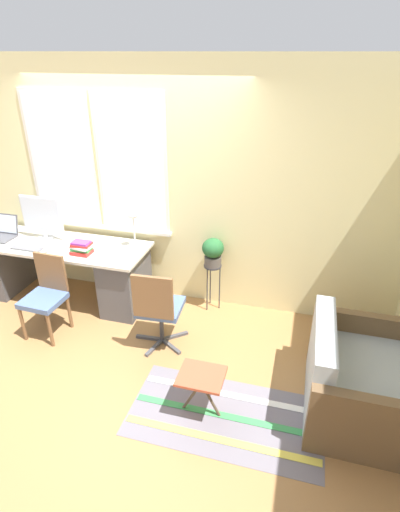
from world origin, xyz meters
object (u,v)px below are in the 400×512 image
desk_chair_wooden (46,294)px  laptop (1,233)px  book_stack (81,248)px  couch_loveseat (355,382)px  desk_lamp (133,222)px  office_chair_swivel (158,308)px  potted_plant (213,251)px  monitor (42,216)px  plant_stand (213,272)px  keyboard (27,248)px  mouse (48,250)px  folding_stool (201,379)px

desk_chair_wooden → laptop: bearing=150.0°
book_stack → couch_loveseat: book_stack is taller
desk_lamp → book_stack: (-0.50, -0.31, -0.23)m
office_chair_swivel → potted_plant: 0.93m
monitor → office_chair_swivel: monitor is taller
book_stack → desk_chair_wooden: bearing=-112.1°
laptop → book_stack: (1.15, -0.14, 0.01)m
laptop → couch_loveseat: (4.02, -0.86, -0.51)m
laptop → plant_stand: (2.53, 0.27, -0.30)m
keyboard → potted_plant: (2.03, 0.47, 0.01)m
keyboard → couch_loveseat: bearing=-10.6°
laptop → couch_loveseat: size_ratio=0.31×
plant_stand → mouse: bearing=-165.3°
book_stack → potted_plant: 1.44m
laptop → book_stack: size_ratio=1.44×
office_chair_swivel → couch_loveseat: bearing=166.6°
couch_loveseat → potted_plant: bearing=52.8°
book_stack → folding_stool: (1.66, -1.12, -0.42)m
laptop → desk_lamp: bearing=5.8°
desk_chair_wooden → keyboard: bearing=141.2°
monitor → mouse: monitor is taller
desk_chair_wooden → monitor: bearing=123.6°
couch_loveseat → desk_chair_wooden: bearing=85.3°
desk_lamp → office_chair_swivel: (0.53, -0.71, -0.56)m
mouse → office_chair_swivel: size_ratio=0.08×
desk_chair_wooden → couch_loveseat: size_ratio=0.77×
laptop → potted_plant: size_ratio=1.07×
keyboard → potted_plant: bearing=13.0°
book_stack → desk_chair_wooden: size_ratio=0.28×
office_chair_swivel → desk_lamp: bearing=-56.9°
book_stack → potted_plant: bearing=16.7°
desk_chair_wooden → office_chair_swivel: bearing=5.5°
monitor → keyboard: size_ratio=1.44×
book_stack → plant_stand: (1.38, 0.41, -0.32)m
desk_chair_wooden → folding_stool: size_ratio=2.04×
keyboard → laptop: bearing=157.7°
desk_chair_wooden → couch_loveseat: (3.06, -0.25, -0.18)m
couch_loveseat → folding_stool: (-1.21, -0.40, 0.10)m
laptop → potted_plant: laptop is taller
keyboard → monitor: bearing=82.9°
keyboard → book_stack: bearing=5.1°
laptop → desk_chair_wooden: (0.96, -0.61, -0.32)m
laptop → office_chair_swivel: laptop is taller
book_stack → couch_loveseat: (2.87, -0.72, -0.52)m
monitor → couch_loveseat: (3.49, -0.96, -0.73)m
couch_loveseat → potted_plant: (-1.49, 1.13, 0.47)m
potted_plant → folding_stool: (0.28, -1.53, -0.37)m
couch_loveseat → office_chair_swivel: bearing=80.3°
plant_stand → potted_plant: (-0.00, -0.00, 0.26)m
desk_lamp → mouse: bearing=-157.8°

